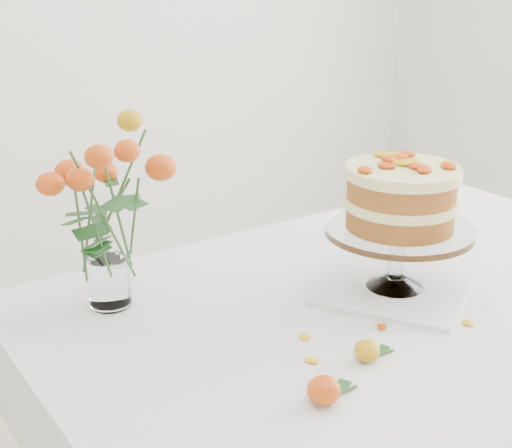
{
  "coord_description": "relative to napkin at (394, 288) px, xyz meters",
  "views": [
    {
      "loc": [
        -0.96,
        -0.92,
        1.38
      ],
      "look_at": [
        -0.24,
        0.13,
        0.91
      ],
      "focal_mm": 50.0,
      "sensor_mm": 36.0,
      "label": 1
    }
  ],
  "objects": [
    {
      "name": "table",
      "position": [
        -0.01,
        -0.0,
        -0.09
      ],
      "size": [
        1.43,
        0.93,
        0.76
      ],
      "color": "tan",
      "rests_on": "ground"
    },
    {
      "name": "napkin",
      "position": [
        0.0,
        0.0,
        0.0
      ],
      "size": [
        0.38,
        0.38,
        0.01
      ],
      "primitive_type": "cube",
      "rotation": [
        0.0,
        0.0,
        0.54
      ],
      "color": "white",
      "rests_on": "table"
    },
    {
      "name": "cake_stand",
      "position": [
        0.0,
        0.0,
        0.18
      ],
      "size": [
        0.29,
        0.29,
        0.26
      ],
      "rotation": [
        0.0,
        0.0,
        -0.34
      ],
      "color": "white",
      "rests_on": "napkin"
    },
    {
      "name": "rose_vase",
      "position": [
        -0.5,
        0.26,
        0.23
      ],
      "size": [
        0.33,
        0.33,
        0.4
      ],
      "rotation": [
        0.0,
        0.0,
        -0.3
      ],
      "color": "white",
      "rests_on": "table"
    },
    {
      "name": "loose_rose_near",
      "position": [
        -0.23,
        -0.17,
        0.01
      ],
      "size": [
        0.08,
        0.04,
        0.04
      ],
      "rotation": [
        0.0,
        0.0,
        -0.12
      ],
      "color": "gold",
      "rests_on": "table"
    },
    {
      "name": "loose_rose_far",
      "position": [
        -0.37,
        -0.22,
        0.02
      ],
      "size": [
        0.09,
        0.05,
        0.04
      ],
      "rotation": [
        0.0,
        0.0,
        0.01
      ],
      "color": "#DC400A",
      "rests_on": "table"
    },
    {
      "name": "stray_petal_a",
      "position": [
        -0.13,
        -0.1,
        -0.0
      ],
      "size": [
        0.03,
        0.02,
        0.0
      ],
      "primitive_type": "ellipsoid",
      "color": "#E7B00E",
      "rests_on": "table"
    },
    {
      "name": "stray_petal_b",
      "position": [
        -0.03,
        -0.14,
        -0.0
      ],
      "size": [
        0.03,
        0.02,
        0.0
      ],
      "primitive_type": "ellipsoid",
      "color": "#E7B00E",
      "rests_on": "table"
    },
    {
      "name": "stray_petal_c",
      "position": [
        0.01,
        -0.18,
        -0.0
      ],
      "size": [
        0.03,
        0.02,
        0.0
      ],
      "primitive_type": "ellipsoid",
      "color": "#E7B00E",
      "rests_on": "table"
    },
    {
      "name": "stray_petal_d",
      "position": [
        -0.27,
        -0.05,
        -0.0
      ],
      "size": [
        0.03,
        0.02,
        0.0
      ],
      "primitive_type": "ellipsoid",
      "color": "#E7B00E",
      "rests_on": "table"
    },
    {
      "name": "stray_petal_e",
      "position": [
        -0.31,
        -0.12,
        -0.0
      ],
      "size": [
        0.03,
        0.02,
        0.0
      ],
      "primitive_type": "ellipsoid",
      "color": "#E7B00E",
      "rests_on": "table"
    }
  ]
}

